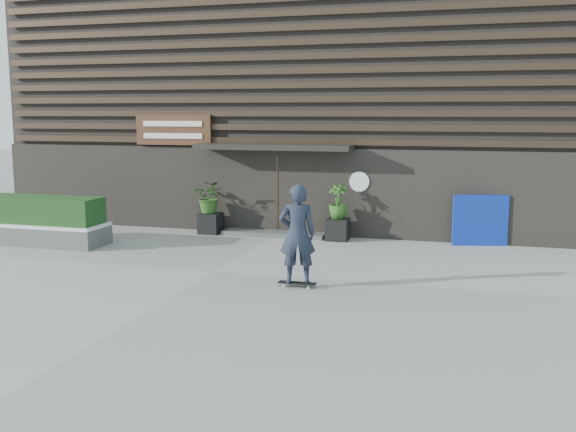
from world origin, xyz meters
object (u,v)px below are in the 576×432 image
(planter_pot_left, at_px, (210,223))
(raised_bed, at_px, (43,235))
(planter_pot_right, at_px, (338,229))
(skateboarder, at_px, (297,234))
(blue_tarp, at_px, (480,220))

(planter_pot_left, relative_size, raised_bed, 0.17)
(planter_pot_left, xyz_separation_m, planter_pot_right, (3.80, 0.00, 0.00))
(skateboarder, bearing_deg, planter_pot_left, 128.08)
(planter_pot_left, bearing_deg, raised_bed, -144.45)
(planter_pot_left, height_order, raised_bed, planter_pot_left)
(planter_pot_right, height_order, blue_tarp, blue_tarp)
(planter_pot_right, relative_size, skateboarder, 0.29)
(planter_pot_left, distance_m, raised_bed, 4.60)
(planter_pot_right, bearing_deg, planter_pot_left, 180.00)
(blue_tarp, bearing_deg, planter_pot_right, 170.41)
(planter_pot_left, distance_m, blue_tarp, 7.60)
(raised_bed, relative_size, blue_tarp, 2.42)
(blue_tarp, bearing_deg, raised_bed, -179.40)
(planter_pot_left, height_order, planter_pot_right, same)
(raised_bed, height_order, blue_tarp, blue_tarp)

